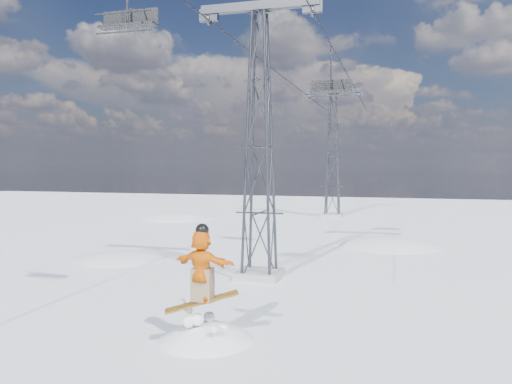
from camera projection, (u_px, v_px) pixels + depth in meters
ground at (153, 341)px, 13.54m from camera, size 120.00×120.00×0.00m
snow_terrain at (233, 364)px, 35.80m from camera, size 39.00×37.00×22.00m
lift_tower_near at (259, 148)px, 20.70m from camera, size 5.20×1.80×11.43m
lift_tower_far at (333, 156)px, 44.73m from camera, size 5.20×1.80×11.43m
haul_cables at (307, 68)px, 31.45m from camera, size 4.46×51.00×0.06m
lift_chair_near at (128, 20)px, 14.72m from camera, size 1.80×0.52×2.23m
lift_chair_mid at (331, 87)px, 25.59m from camera, size 2.11×0.61×2.62m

